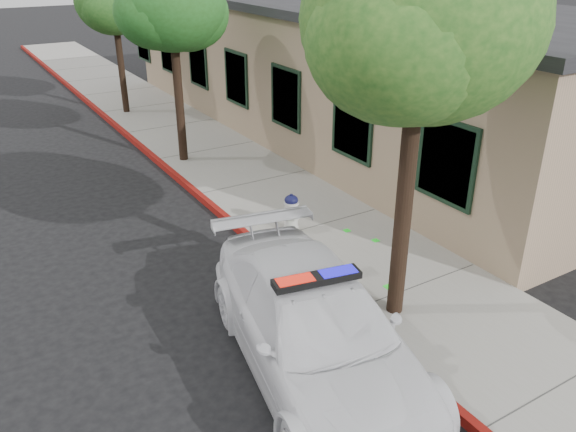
{
  "coord_description": "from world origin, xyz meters",
  "views": [
    {
      "loc": [
        -4.93,
        -6.38,
        5.77
      ],
      "look_at": [
        -0.1,
        1.53,
        1.38
      ],
      "focal_mm": 35.95,
      "sensor_mm": 36.0,
      "label": 1
    }
  ],
  "objects_px": {
    "police_car": "(316,327)",
    "street_tree_near": "(422,30)",
    "street_tree_mid": "(172,9)",
    "street_tree_far": "(115,5)",
    "clapboard_building": "(346,66)",
    "fire_hydrant": "(291,212)"
  },
  "relations": [
    {
      "from": "police_car",
      "to": "street_tree_mid",
      "type": "height_order",
      "value": "street_tree_mid"
    },
    {
      "from": "police_car",
      "to": "street_tree_mid",
      "type": "distance_m",
      "value": 10.18
    },
    {
      "from": "street_tree_mid",
      "to": "street_tree_far",
      "type": "distance_m",
      "value": 5.98
    },
    {
      "from": "fire_hydrant",
      "to": "street_tree_near",
      "type": "height_order",
      "value": "street_tree_near"
    },
    {
      "from": "police_car",
      "to": "street_tree_far",
      "type": "relative_size",
      "value": 1.12
    },
    {
      "from": "street_tree_mid",
      "to": "police_car",
      "type": "bearing_deg",
      "value": -100.58
    },
    {
      "from": "clapboard_building",
      "to": "street_tree_mid",
      "type": "bearing_deg",
      "value": -176.41
    },
    {
      "from": "street_tree_near",
      "to": "street_tree_far",
      "type": "bearing_deg",
      "value": 89.81
    },
    {
      "from": "street_tree_near",
      "to": "police_car",
      "type": "bearing_deg",
      "value": -168.22
    },
    {
      "from": "street_tree_near",
      "to": "street_tree_mid",
      "type": "xyz_separation_m",
      "value": [
        -0.15,
        9.0,
        -0.46
      ]
    },
    {
      "from": "fire_hydrant",
      "to": "street_tree_near",
      "type": "distance_m",
      "value": 5.41
    },
    {
      "from": "clapboard_building",
      "to": "fire_hydrant",
      "type": "bearing_deg",
      "value": -134.25
    },
    {
      "from": "street_tree_mid",
      "to": "clapboard_building",
      "type": "bearing_deg",
      "value": 3.59
    },
    {
      "from": "fire_hydrant",
      "to": "street_tree_mid",
      "type": "xyz_separation_m",
      "value": [
        -0.23,
        5.51,
        3.67
      ]
    },
    {
      "from": "clapboard_building",
      "to": "police_car",
      "type": "xyz_separation_m",
      "value": [
        -7.73,
        -9.77,
        -1.36
      ]
    },
    {
      "from": "clapboard_building",
      "to": "police_car",
      "type": "height_order",
      "value": "clapboard_building"
    },
    {
      "from": "street_tree_far",
      "to": "street_tree_mid",
      "type": "bearing_deg",
      "value": -91.91
    },
    {
      "from": "police_car",
      "to": "street_tree_near",
      "type": "distance_m",
      "value": 4.39
    },
    {
      "from": "clapboard_building",
      "to": "street_tree_far",
      "type": "distance_m",
      "value": 8.22
    },
    {
      "from": "clapboard_building",
      "to": "street_tree_mid",
      "type": "relative_size",
      "value": 3.85
    },
    {
      "from": "street_tree_near",
      "to": "street_tree_far",
      "type": "height_order",
      "value": "street_tree_near"
    },
    {
      "from": "police_car",
      "to": "fire_hydrant",
      "type": "relative_size",
      "value": 6.65
    }
  ]
}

